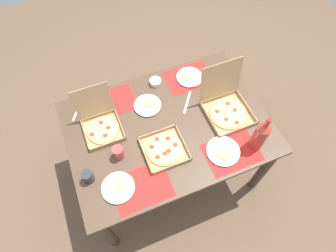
{
  "coord_description": "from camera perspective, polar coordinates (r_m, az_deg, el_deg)",
  "views": [
    {
      "loc": [
        -0.38,
        -0.93,
        2.45
      ],
      "look_at": [
        0.0,
        0.0,
        0.76
      ],
      "focal_mm": 29.99,
      "sensor_mm": 36.0,
      "label": 1
    }
  ],
  "objects": [
    {
      "name": "plate_far_left",
      "position": [
        2.23,
        4.33,
        9.86
      ],
      "size": [
        0.21,
        0.21,
        0.03
      ],
      "color": "white",
      "rests_on": "dining_table"
    },
    {
      "name": "plate_near_left",
      "position": [
        1.9,
        11.15,
        -5.12
      ],
      "size": [
        0.22,
        0.22,
        0.03
      ],
      "color": "white",
      "rests_on": "dining_table"
    },
    {
      "name": "placemat_far_right",
      "position": [
        2.24,
        4.21,
        9.82
      ],
      "size": [
        0.36,
        0.26,
        0.0
      ],
      "primitive_type": "cube",
      "color": "red",
      "rests_on": "dining_table"
    },
    {
      "name": "plate_near_right",
      "position": [
        2.06,
        -4.13,
        4.2
      ],
      "size": [
        0.2,
        0.2,
        0.03
      ],
      "color": "white",
      "rests_on": "dining_table"
    },
    {
      "name": "placemat_near_right",
      "position": [
        1.92,
        12.82,
        -5.25
      ],
      "size": [
        0.36,
        0.26,
        0.0
      ],
      "primitive_type": "cube",
      "color": "red",
      "rests_on": "dining_table"
    },
    {
      "name": "knife_by_far_left",
      "position": [
        2.09,
        3.94,
        4.85
      ],
      "size": [
        0.14,
        0.18,
        0.0
      ],
      "primitive_type": "cube",
      "rotation": [
        0.0,
        0.0,
        4.07
      ],
      "color": "#B7B7BC",
      "rests_on": "dining_table"
    },
    {
      "name": "pizza_box_edge_far",
      "position": [
        1.87,
        -0.73,
        -4.74
      ],
      "size": [
        0.28,
        0.28,
        0.04
      ],
      "color": "tan",
      "rests_on": "dining_table"
    },
    {
      "name": "placemat_near_left",
      "position": [
        1.79,
        -5.29,
        -12.25
      ],
      "size": [
        0.36,
        0.26,
        0.0
      ],
      "primitive_type": "cube",
      "color": "red",
      "rests_on": "dining_table"
    },
    {
      "name": "plate_middle",
      "position": [
        1.8,
        -10.06,
        -12.17
      ],
      "size": [
        0.21,
        0.21,
        0.03
      ],
      "color": "white",
      "rests_on": "dining_table"
    },
    {
      "name": "knife_by_near_right",
      "position": [
        2.27,
        10.57,
        9.81
      ],
      "size": [
        0.08,
        0.21,
        0.0
      ],
      "primitive_type": "cube",
      "rotation": [
        0.0,
        0.0,
        4.42
      ],
      "color": "#B7B7BC",
      "rests_on": "dining_table"
    },
    {
      "name": "fork_by_far_right",
      "position": [
        2.14,
        -17.93,
        3.05
      ],
      "size": [
        0.12,
        0.17,
        0.0
      ],
      "primitive_type": "cube",
      "rotation": [
        0.0,
        0.0,
        4.14
      ],
      "color": "#B7B7BC",
      "rests_on": "dining_table"
    },
    {
      "name": "cup_clear_right",
      "position": [
        1.85,
        -10.06,
        -5.31
      ],
      "size": [
        0.07,
        0.07,
        0.1
      ],
      "primitive_type": "cylinder",
      "color": "#BF4742",
      "rests_on": "dining_table"
    },
    {
      "name": "soda_bottle",
      "position": [
        1.88,
        18.23,
        -1.81
      ],
      "size": [
        0.09,
        0.09,
        0.32
      ],
      "color": "#B2382D",
      "rests_on": "dining_table"
    },
    {
      "name": "pizza_box_center",
      "position": [
        1.98,
        -13.47,
        0.42
      ],
      "size": [
        0.25,
        0.3,
        0.29
      ],
      "color": "tan",
      "rests_on": "dining_table"
    },
    {
      "name": "dining_table",
      "position": [
        2.07,
        0.0,
        -1.57
      ],
      "size": [
        1.41,
        1.0,
        0.76
      ],
      "color": "#3F3328",
      "rests_on": "ground_plane"
    },
    {
      "name": "cup_spare",
      "position": [
        1.83,
        -15.95,
        -9.84
      ],
      "size": [
        0.07,
        0.07,
        0.09
      ],
      "primitive_type": "cylinder",
      "color": "#333338",
      "rests_on": "dining_table"
    },
    {
      "name": "pizza_box_corner_left",
      "position": [
        2.04,
        11.81,
        3.97
      ],
      "size": [
        0.31,
        0.35,
        0.34
      ],
      "color": "tan",
      "rests_on": "dining_table"
    },
    {
      "name": "ground_plane",
      "position": [
        2.65,
        0.0,
        -8.38
      ],
      "size": [
        6.0,
        6.0,
        0.0
      ],
      "primitive_type": "plane",
      "color": "brown"
    },
    {
      "name": "condiment_bowl",
      "position": [
        2.18,
        -2.58,
        8.96
      ],
      "size": [
        0.09,
        0.09,
        0.04
      ],
      "primitive_type": "cylinder",
      "color": "white",
      "rests_on": "dining_table"
    },
    {
      "name": "placemat_far_left",
      "position": [
        2.13,
        -11.56,
        4.77
      ],
      "size": [
        0.36,
        0.26,
        0.0
      ],
      "primitive_type": "cube",
      "color": "red",
      "rests_on": "dining_table"
    }
  ]
}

